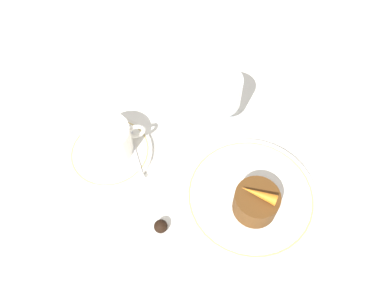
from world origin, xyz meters
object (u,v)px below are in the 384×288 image
fork (333,163)px  dinner_plate (250,196)px  dessert_cake (256,202)px  coffee_cup (109,139)px  wine_glass (221,94)px

fork → dinner_plate: bearing=-174.7°
dinner_plate → dessert_cake: 0.04m
coffee_cup → fork: coffee_cup is taller
coffee_cup → fork: 0.41m
coffee_cup → fork: bearing=-22.0°
wine_glass → fork: 0.24m
dinner_plate → coffee_cup: size_ratio=2.08×
dinner_plate → wine_glass: 0.19m
dinner_plate → wine_glass: wine_glass is taller
fork → dessert_cake: (-0.17, -0.04, 0.03)m
dinner_plate → fork: 0.17m
dinner_plate → coffee_cup: (-0.20, 0.17, 0.03)m
wine_glass → fork: size_ratio=0.66×
fork → wine_glass: bearing=135.9°
dinner_plate → dessert_cake: bearing=-99.5°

